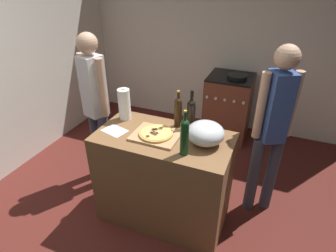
{
  "coord_description": "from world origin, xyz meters",
  "views": [
    {
      "loc": [
        0.97,
        -1.16,
        2.21
      ],
      "look_at": [
        0.14,
        0.82,
        0.98
      ],
      "focal_mm": 30.05,
      "sensor_mm": 36.0,
      "label": 1
    }
  ],
  "objects_px": {
    "paper_towel_roll": "(124,104)",
    "wine_bottle_amber": "(178,111)",
    "stove": "(228,107)",
    "wine_bottle_green": "(185,136)",
    "person_in_red": "(273,126)",
    "mixing_bowl": "(206,133)",
    "pizza": "(156,133)",
    "person_in_stripes": "(96,103)",
    "wine_bottle_dark": "(191,113)"
  },
  "relations": [
    {
      "from": "paper_towel_roll",
      "to": "wine_bottle_amber",
      "type": "height_order",
      "value": "wine_bottle_amber"
    },
    {
      "from": "stove",
      "to": "wine_bottle_green",
      "type": "bearing_deg",
      "value": -89.52
    },
    {
      "from": "stove",
      "to": "person_in_red",
      "type": "xyz_separation_m",
      "value": [
        0.62,
        -1.29,
        0.51
      ]
    },
    {
      "from": "mixing_bowl",
      "to": "person_in_red",
      "type": "height_order",
      "value": "person_in_red"
    },
    {
      "from": "pizza",
      "to": "paper_towel_roll",
      "type": "height_order",
      "value": "paper_towel_roll"
    },
    {
      "from": "stove",
      "to": "mixing_bowl",
      "type": "bearing_deg",
      "value": -85.89
    },
    {
      "from": "pizza",
      "to": "mixing_bowl",
      "type": "xyz_separation_m",
      "value": [
        0.42,
        0.06,
        0.06
      ]
    },
    {
      "from": "paper_towel_roll",
      "to": "stove",
      "type": "xyz_separation_m",
      "value": [
        0.7,
        1.6,
        -0.62
      ]
    },
    {
      "from": "mixing_bowl",
      "to": "person_in_stripes",
      "type": "distance_m",
      "value": 1.27
    },
    {
      "from": "mixing_bowl",
      "to": "person_in_stripes",
      "type": "xyz_separation_m",
      "value": [
        -1.25,
        0.24,
        -0.06
      ]
    },
    {
      "from": "paper_towel_roll",
      "to": "person_in_stripes",
      "type": "bearing_deg",
      "value": 164.43
    },
    {
      "from": "pizza",
      "to": "person_in_red",
      "type": "height_order",
      "value": "person_in_red"
    },
    {
      "from": "paper_towel_roll",
      "to": "wine_bottle_dark",
      "type": "xyz_separation_m",
      "value": [
        0.63,
        0.07,
        0.0
      ]
    },
    {
      "from": "wine_bottle_amber",
      "to": "person_in_red",
      "type": "relative_size",
      "value": 0.2
    },
    {
      "from": "mixing_bowl",
      "to": "person_in_red",
      "type": "distance_m",
      "value": 0.66
    },
    {
      "from": "pizza",
      "to": "mixing_bowl",
      "type": "distance_m",
      "value": 0.43
    },
    {
      "from": "mixing_bowl",
      "to": "wine_bottle_dark",
      "type": "height_order",
      "value": "wine_bottle_dark"
    },
    {
      "from": "pizza",
      "to": "wine_bottle_amber",
      "type": "bearing_deg",
      "value": 65.41
    },
    {
      "from": "pizza",
      "to": "wine_bottle_dark",
      "type": "height_order",
      "value": "wine_bottle_dark"
    },
    {
      "from": "wine_bottle_amber",
      "to": "mixing_bowl",
      "type": "bearing_deg",
      "value": -30.29
    },
    {
      "from": "paper_towel_roll",
      "to": "person_in_red",
      "type": "distance_m",
      "value": 1.36
    },
    {
      "from": "paper_towel_roll",
      "to": "wine_bottle_dark",
      "type": "relative_size",
      "value": 0.83
    },
    {
      "from": "wine_bottle_green",
      "to": "wine_bottle_amber",
      "type": "height_order",
      "value": "wine_bottle_green"
    },
    {
      "from": "wine_bottle_green",
      "to": "wine_bottle_dark",
      "type": "bearing_deg",
      "value": 101.42
    },
    {
      "from": "pizza",
      "to": "wine_bottle_green",
      "type": "distance_m",
      "value": 0.37
    },
    {
      "from": "paper_towel_roll",
      "to": "stove",
      "type": "height_order",
      "value": "paper_towel_roll"
    },
    {
      "from": "mixing_bowl",
      "to": "wine_bottle_amber",
      "type": "height_order",
      "value": "wine_bottle_amber"
    },
    {
      "from": "paper_towel_roll",
      "to": "wine_bottle_amber",
      "type": "xyz_separation_m",
      "value": [
        0.52,
        0.06,
        0.0
      ]
    },
    {
      "from": "person_in_stripes",
      "to": "paper_towel_roll",
      "type": "bearing_deg",
      "value": -15.57
    },
    {
      "from": "mixing_bowl",
      "to": "wine_bottle_dark",
      "type": "bearing_deg",
      "value": 134.46
    },
    {
      "from": "mixing_bowl",
      "to": "person_in_red",
      "type": "bearing_deg",
      "value": 40.99
    },
    {
      "from": "wine_bottle_dark",
      "to": "wine_bottle_green",
      "type": "relative_size",
      "value": 0.97
    },
    {
      "from": "wine_bottle_dark",
      "to": "person_in_red",
      "type": "bearing_deg",
      "value": 19.15
    },
    {
      "from": "wine_bottle_amber",
      "to": "person_in_stripes",
      "type": "height_order",
      "value": "person_in_stripes"
    },
    {
      "from": "pizza",
      "to": "wine_bottle_amber",
      "type": "xyz_separation_m",
      "value": [
        0.11,
        0.24,
        0.12
      ]
    },
    {
      "from": "paper_towel_roll",
      "to": "person_in_stripes",
      "type": "xyz_separation_m",
      "value": [
        -0.42,
        0.12,
        -0.12
      ]
    },
    {
      "from": "stove",
      "to": "wine_bottle_dark",
      "type": "bearing_deg",
      "value": -92.47
    },
    {
      "from": "paper_towel_roll",
      "to": "wine_bottle_dark",
      "type": "height_order",
      "value": "wine_bottle_dark"
    },
    {
      "from": "pizza",
      "to": "wine_bottle_amber",
      "type": "distance_m",
      "value": 0.29
    },
    {
      "from": "mixing_bowl",
      "to": "wine_bottle_dark",
      "type": "distance_m",
      "value": 0.28
    },
    {
      "from": "wine_bottle_green",
      "to": "pizza",
      "type": "bearing_deg",
      "value": 153.78
    },
    {
      "from": "paper_towel_roll",
      "to": "person_in_stripes",
      "type": "distance_m",
      "value": 0.45
    },
    {
      "from": "wine_bottle_dark",
      "to": "stove",
      "type": "height_order",
      "value": "wine_bottle_dark"
    },
    {
      "from": "paper_towel_roll",
      "to": "stove",
      "type": "bearing_deg",
      "value": 66.34
    },
    {
      "from": "mixing_bowl",
      "to": "person_in_red",
      "type": "relative_size",
      "value": 0.18
    },
    {
      "from": "mixing_bowl",
      "to": "wine_bottle_dark",
      "type": "xyz_separation_m",
      "value": [
        -0.19,
        0.19,
        0.06
      ]
    },
    {
      "from": "pizza",
      "to": "person_in_stripes",
      "type": "xyz_separation_m",
      "value": [
        -0.83,
        0.3,
        0.0
      ]
    },
    {
      "from": "pizza",
      "to": "mixing_bowl",
      "type": "relative_size",
      "value": 0.95
    },
    {
      "from": "paper_towel_roll",
      "to": "wine_bottle_amber",
      "type": "bearing_deg",
      "value": 6.4
    },
    {
      "from": "pizza",
      "to": "paper_towel_roll",
      "type": "bearing_deg",
      "value": 155.93
    }
  ]
}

